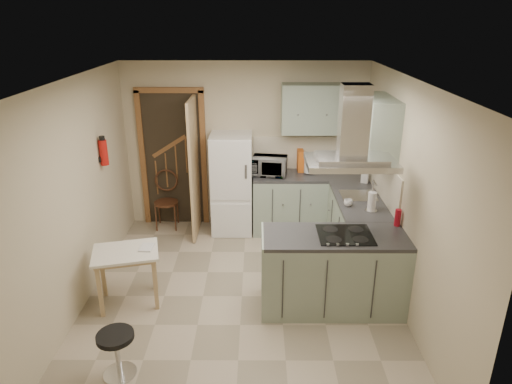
{
  "coord_description": "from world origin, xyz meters",
  "views": [
    {
      "loc": [
        0.19,
        -4.57,
        3.12
      ],
      "look_at": [
        0.17,
        0.45,
        1.15
      ],
      "focal_mm": 32.0,
      "sensor_mm": 36.0,
      "label": 1
    }
  ],
  "objects_px": {
    "fridge": "(232,184)",
    "bentwood_chair": "(166,203)",
    "stool": "(118,354)",
    "peninsula": "(333,271)",
    "extractor_hood": "(351,162)",
    "microwave": "(269,166)",
    "drop_leaf_table": "(128,277)"
  },
  "relations": [
    {
      "from": "drop_leaf_table",
      "to": "bentwood_chair",
      "type": "height_order",
      "value": "bentwood_chair"
    },
    {
      "from": "microwave",
      "to": "stool",
      "type": "bearing_deg",
      "value": -106.97
    },
    {
      "from": "drop_leaf_table",
      "to": "bentwood_chair",
      "type": "distance_m",
      "value": 2.0
    },
    {
      "from": "fridge",
      "to": "drop_leaf_table",
      "type": "height_order",
      "value": "fridge"
    },
    {
      "from": "fridge",
      "to": "microwave",
      "type": "relative_size",
      "value": 3.02
    },
    {
      "from": "peninsula",
      "to": "stool",
      "type": "relative_size",
      "value": 3.43
    },
    {
      "from": "fridge",
      "to": "extractor_hood",
      "type": "height_order",
      "value": "extractor_hood"
    },
    {
      "from": "extractor_hood",
      "to": "microwave",
      "type": "relative_size",
      "value": 1.81
    },
    {
      "from": "extractor_hood",
      "to": "microwave",
      "type": "bearing_deg",
      "value": 111.36
    },
    {
      "from": "stool",
      "to": "peninsula",
      "type": "bearing_deg",
      "value": 26.78
    },
    {
      "from": "fridge",
      "to": "bentwood_chair",
      "type": "xyz_separation_m",
      "value": [
        -1.02,
        0.08,
        -0.34
      ]
    },
    {
      "from": "fridge",
      "to": "stool",
      "type": "height_order",
      "value": "fridge"
    },
    {
      "from": "fridge",
      "to": "extractor_hood",
      "type": "xyz_separation_m",
      "value": [
        1.32,
        -1.98,
        0.97
      ]
    },
    {
      "from": "peninsula",
      "to": "fridge",
      "type": "bearing_deg",
      "value": 121.74
    },
    {
      "from": "peninsula",
      "to": "extractor_hood",
      "type": "distance_m",
      "value": 1.27
    },
    {
      "from": "bentwood_chair",
      "to": "stool",
      "type": "bearing_deg",
      "value": -89.72
    },
    {
      "from": "bentwood_chair",
      "to": "stool",
      "type": "height_order",
      "value": "bentwood_chair"
    },
    {
      "from": "peninsula",
      "to": "bentwood_chair",
      "type": "relative_size",
      "value": 1.9
    },
    {
      "from": "extractor_hood",
      "to": "microwave",
      "type": "xyz_separation_m",
      "value": [
        -0.77,
        1.96,
        -0.68
      ]
    },
    {
      "from": "extractor_hood",
      "to": "stool",
      "type": "bearing_deg",
      "value": -154.27
    },
    {
      "from": "stool",
      "to": "fridge",
      "type": "bearing_deg",
      "value": 73.7
    },
    {
      "from": "fridge",
      "to": "bentwood_chair",
      "type": "height_order",
      "value": "fridge"
    },
    {
      "from": "bentwood_chair",
      "to": "microwave",
      "type": "relative_size",
      "value": 1.64
    },
    {
      "from": "extractor_hood",
      "to": "bentwood_chair",
      "type": "distance_m",
      "value": 3.39
    },
    {
      "from": "peninsula",
      "to": "bentwood_chair",
      "type": "distance_m",
      "value": 3.05
    },
    {
      "from": "drop_leaf_table",
      "to": "extractor_hood",
      "type": "bearing_deg",
      "value": -15.17
    },
    {
      "from": "fridge",
      "to": "bentwood_chair",
      "type": "relative_size",
      "value": 1.84
    },
    {
      "from": "fridge",
      "to": "peninsula",
      "type": "height_order",
      "value": "fridge"
    },
    {
      "from": "extractor_hood",
      "to": "stool",
      "type": "distance_m",
      "value": 2.88
    },
    {
      "from": "extractor_hood",
      "to": "stool",
      "type": "xyz_separation_m",
      "value": [
        -2.22,
        -1.07,
        -1.49
      ]
    },
    {
      "from": "bentwood_chair",
      "to": "fridge",
      "type": "bearing_deg",
      "value": -6.77
    },
    {
      "from": "fridge",
      "to": "peninsula",
      "type": "bearing_deg",
      "value": -58.26
    }
  ]
}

